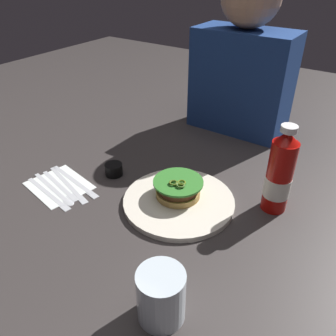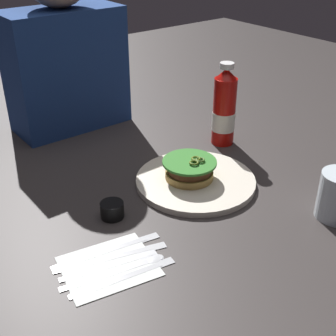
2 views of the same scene
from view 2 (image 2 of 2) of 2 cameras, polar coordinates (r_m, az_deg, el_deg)
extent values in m
plane|color=#36302F|center=(1.00, 5.43, -5.01)|extent=(3.00, 3.00, 0.00)
cylinder|color=silver|center=(1.08, 3.52, -1.64)|extent=(0.29, 0.29, 0.01)
cylinder|color=#B18B46|center=(1.08, 2.71, -0.82)|extent=(0.12, 0.12, 0.02)
cylinder|color=#512D19|center=(1.07, 2.74, -0.03)|extent=(0.11, 0.11, 0.02)
cylinder|color=red|center=(1.06, 2.75, 0.48)|extent=(0.10, 0.10, 0.01)
cylinder|color=#307829|center=(1.06, 2.76, 0.77)|extent=(0.13, 0.13, 0.01)
torus|color=#406524|center=(1.06, 4.10, 1.03)|extent=(0.02, 0.02, 0.01)
torus|color=#4D651B|center=(1.04, 3.32, 0.67)|extent=(0.02, 0.02, 0.01)
torus|color=#4C6814|center=(1.06, 3.57, 1.19)|extent=(0.02, 0.02, 0.01)
cylinder|color=#AF0D09|center=(1.25, 7.13, 7.13)|extent=(0.06, 0.06, 0.19)
cone|color=#AF0D09|center=(1.22, 7.45, 11.84)|extent=(0.06, 0.06, 0.03)
cylinder|color=white|center=(1.21, 7.52, 12.80)|extent=(0.04, 0.04, 0.01)
cylinder|color=white|center=(1.26, 7.06, 5.99)|extent=(0.06, 0.06, 0.05)
cylinder|color=black|center=(0.97, -7.12, -5.30)|extent=(0.05, 0.05, 0.03)
cube|color=white|center=(0.85, -7.55, -12.23)|extent=(0.19, 0.17, 0.00)
cube|color=silver|center=(0.82, -6.52, -13.80)|extent=(0.18, 0.04, 0.00)
cube|color=silver|center=(0.84, -1.79, -12.23)|extent=(0.08, 0.03, 0.00)
cube|color=silver|center=(0.84, -7.06, -12.92)|extent=(0.19, 0.05, 0.00)
ellipsoid|color=silver|center=(0.86, -1.73, -11.36)|extent=(0.04, 0.03, 0.00)
cube|color=silver|center=(0.85, -7.57, -12.07)|extent=(0.18, 0.06, 0.00)
cube|color=silver|center=(0.87, -2.63, -10.76)|extent=(0.04, 0.03, 0.00)
cube|color=silver|center=(0.87, -8.06, -11.24)|extent=(0.19, 0.07, 0.00)
cube|color=silver|center=(0.88, -2.80, -10.08)|extent=(0.08, 0.04, 0.00)
cube|color=silver|center=(0.88, -8.53, -10.44)|extent=(0.19, 0.05, 0.00)
cube|color=silver|center=(0.90, -3.61, -8.99)|extent=(0.08, 0.03, 0.00)
cube|color=navy|center=(1.37, -12.78, 12.06)|extent=(0.33, 0.16, 0.35)
camera|label=1|loc=(1.00, 50.02, 19.41)|focal=36.34mm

